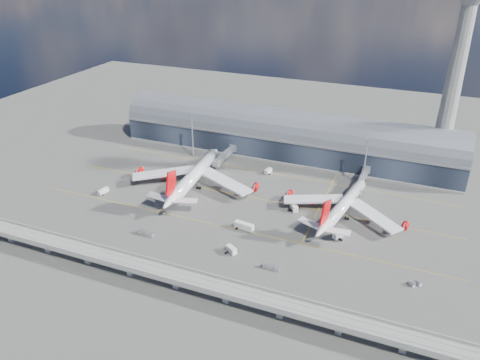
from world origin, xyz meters
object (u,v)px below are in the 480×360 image
at_px(service_truck_3, 339,235).
at_px(service_truck_4, 268,171).
at_px(service_truck_2, 244,226).
at_px(service_truck_1, 231,250).
at_px(service_truck_5, 294,207).
at_px(cargo_train_0, 145,233).
at_px(cargo_train_1, 271,267).
at_px(control_tower, 454,82).
at_px(service_truck_0, 103,191).
at_px(floodlight_mast_left, 192,135).
at_px(floodlight_mast_right, 365,161).
at_px(airliner_right, 343,206).
at_px(cargo_train_2, 415,283).
at_px(airliner_left, 194,176).

bearing_deg(service_truck_3, service_truck_4, 164.31).
bearing_deg(service_truck_2, service_truck_4, 16.45).
bearing_deg(service_truck_1, service_truck_5, 12.79).
height_order(cargo_train_0, cargo_train_1, cargo_train_0).
xyz_separation_m(control_tower, service_truck_1, (-74.91, -110.24, -50.16)).
bearing_deg(service_truck_0, floodlight_mast_left, 79.01).
relative_size(floodlight_mast_right, service_truck_4, 4.97).
distance_m(service_truck_2, service_truck_5, 29.34).
bearing_deg(service_truck_0, airliner_right, 19.60).
height_order(service_truck_0, cargo_train_1, service_truck_0).
height_order(service_truck_3, service_truck_4, service_truck_3).
height_order(floodlight_mast_left, service_truck_0, floodlight_mast_left).
bearing_deg(service_truck_0, cargo_train_1, -7.10).
height_order(floodlight_mast_right, cargo_train_1, floodlight_mast_right).
bearing_deg(service_truck_5, cargo_train_0, -172.63).
bearing_deg(cargo_train_2, service_truck_4, 82.04).
height_order(floodlight_mast_right, service_truck_2, floodlight_mast_right).
bearing_deg(cargo_train_0, cargo_train_2, -89.45).
bearing_deg(service_truck_0, service_truck_2, 4.96).
relative_size(airliner_right, service_truck_1, 11.22).
xyz_separation_m(floodlight_mast_right, service_truck_4, (-50.45, -5.89, -12.23)).
distance_m(airliner_left, service_truck_4, 43.01).
bearing_deg(service_truck_5, airliner_right, -23.99).
bearing_deg(airliner_right, service_truck_2, -134.14).
distance_m(floodlight_mast_left, service_truck_2, 87.26).
relative_size(airliner_left, service_truck_3, 11.42).
distance_m(control_tower, service_truck_2, 129.64).
distance_m(control_tower, airliner_right, 87.74).
xyz_separation_m(control_tower, service_truck_3, (-36.41, -82.35, -50.16)).
xyz_separation_m(control_tower, cargo_train_1, (-56.36, -114.36, -50.80)).
bearing_deg(service_truck_1, airliner_right, -7.24).
bearing_deg(service_truck_3, cargo_train_1, -92.97).
distance_m(control_tower, cargo_train_2, 115.00).
xyz_separation_m(control_tower, airliner_right, (-38.58, -63.60, -46.53)).
bearing_deg(cargo_train_1, airliner_left, 47.38).
relative_size(control_tower, service_truck_1, 18.64).
distance_m(floodlight_mast_right, cargo_train_1, 89.87).
relative_size(service_truck_3, service_truck_5, 0.94).
bearing_deg(control_tower, service_truck_5, -132.28).
distance_m(floodlight_mast_right, airliner_right, 36.78).
bearing_deg(airliner_left, floodlight_mast_right, 18.39).
bearing_deg(service_truck_0, service_truck_3, 10.52).
bearing_deg(cargo_train_2, cargo_train_1, 134.23).
bearing_deg(floodlight_mast_right, airliner_left, -156.30).
bearing_deg(floodlight_mast_right, cargo_train_2, -67.27).
height_order(floodlight_mast_right, service_truck_5, floodlight_mast_right).
height_order(service_truck_0, service_truck_1, service_truck_1).
relative_size(service_truck_5, cargo_train_1, 0.93).
relative_size(floodlight_mast_right, cargo_train_0, 3.12).
bearing_deg(airliner_right, cargo_train_0, -138.02).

